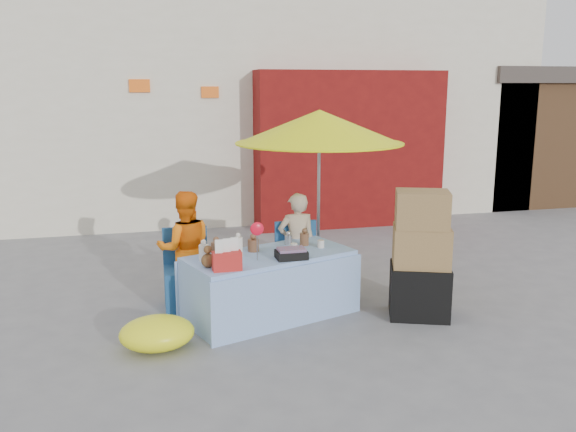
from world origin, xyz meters
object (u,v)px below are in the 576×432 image
object	(u,v)px
vendor_orange	(185,248)
umbrella	(319,128)
chair_right	(300,276)
box_stack	(421,259)
market_table	(269,284)
chair_left	(187,285)
vendor_beige	(297,244)

from	to	relation	value
vendor_orange	umbrella	distance (m)	2.00
chair_right	box_stack	world-z (taller)	box_stack
vendor_orange	market_table	bearing A→B (deg)	145.00
market_table	umbrella	distance (m)	1.87
chair_left	umbrella	size ratio (longest dim) A/B	0.41
umbrella	chair_right	bearing A→B (deg)	-136.52
chair_right	vendor_orange	distance (m)	1.31
vendor_orange	vendor_beige	xyz separation A→B (m)	(1.25, -0.00, -0.04)
umbrella	chair_left	bearing A→B (deg)	-169.61
vendor_beige	umbrella	world-z (taller)	umbrella
market_table	vendor_beige	size ratio (longest dim) A/B	1.61
chair_left	vendor_orange	size ratio (longest dim) A/B	0.68
market_table	chair_left	distance (m)	0.92
vendor_beige	chair_right	bearing A→B (deg)	91.26
vendor_orange	chair_left	bearing A→B (deg)	91.26
chair_right	box_stack	xyz separation A→B (m)	(1.06, -0.83, 0.36)
vendor_beige	umbrella	xyz separation A→B (m)	(0.30, 0.15, 1.30)
chair_right	vendor_beige	distance (m)	0.36
box_stack	umbrella	bearing A→B (deg)	124.33
vendor_orange	vendor_beige	distance (m)	1.25
vendor_beige	chair_left	bearing A→B (deg)	7.25
chair_left	market_table	bearing A→B (deg)	-28.24
chair_right	box_stack	size ratio (longest dim) A/B	0.64
vendor_orange	box_stack	distance (m)	2.50
umbrella	vendor_beige	bearing A→B (deg)	-153.43
vendor_beige	vendor_orange	bearing A→B (deg)	1.12
box_stack	vendor_beige	bearing A→B (deg)	137.79
market_table	chair_right	size ratio (longest dim) A/B	2.25
chair_left	vendor_orange	world-z (taller)	vendor_orange
market_table	chair_left	size ratio (longest dim) A/B	2.25
vendor_beige	box_stack	distance (m)	1.43
box_stack	market_table	bearing A→B (deg)	166.04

